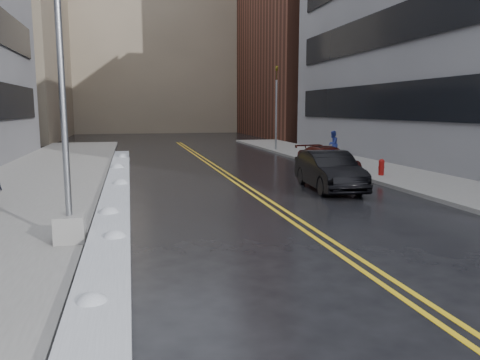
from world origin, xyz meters
TOP-DOWN VIEW (x-y plane):
  - ground at (0.00, 0.00)m, footprint 160.00×160.00m
  - sidewalk_west at (-5.75, 10.00)m, footprint 5.50×50.00m
  - sidewalk_east at (10.00, 10.00)m, footprint 4.00×50.00m
  - lane_line_left at (2.35, 10.00)m, footprint 0.12×50.00m
  - lane_line_right at (2.65, 10.00)m, footprint 0.12×50.00m
  - snow_ridge at (-2.45, 8.00)m, footprint 0.90×30.00m
  - building_east_far at (19.00, 42.00)m, footprint 14.00×20.00m
  - building_far at (2.00, 60.00)m, footprint 36.00×16.00m
  - lamppost at (-3.30, 2.00)m, footprint 0.65×0.65m
  - fire_hydrant at (9.00, 10.00)m, footprint 0.26×0.26m
  - traffic_signal at (8.50, 24.00)m, footprint 0.16×0.20m
  - pedestrian_east at (10.30, 18.06)m, footprint 0.99×0.97m
  - car_black at (5.50, 7.80)m, footprint 1.94×4.62m
  - car_maroon at (7.50, 12.52)m, footprint 2.17×4.49m

SIDE VIEW (x-z plane):
  - ground at x=0.00m, z-range 0.00..0.00m
  - lane_line_left at x=2.35m, z-range 0.00..0.01m
  - lane_line_right at x=2.65m, z-range 0.00..0.01m
  - sidewalk_west at x=-5.75m, z-range 0.00..0.15m
  - sidewalk_east at x=10.00m, z-range 0.00..0.15m
  - snow_ridge at x=-2.45m, z-range 0.00..0.34m
  - fire_hydrant at x=9.00m, z-range 0.18..0.91m
  - car_maroon at x=7.50m, z-range 0.00..1.26m
  - car_black at x=5.50m, z-range 0.00..1.49m
  - pedestrian_east at x=10.30m, z-range 0.15..1.75m
  - lamppost at x=-3.30m, z-range -1.28..6.35m
  - traffic_signal at x=8.50m, z-range 0.40..6.40m
  - building_far at x=2.00m, z-range 0.00..22.00m
  - building_east_far at x=19.00m, z-range 0.00..28.00m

